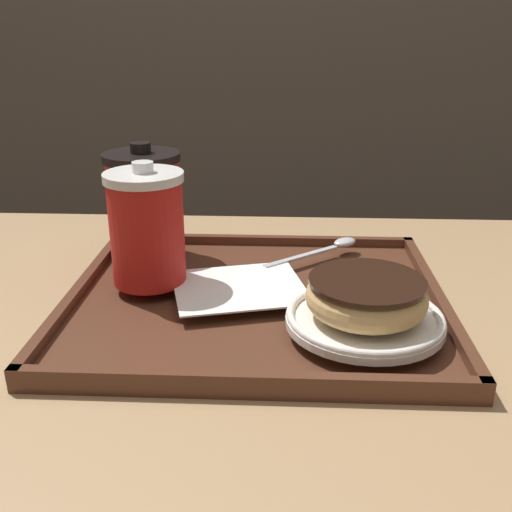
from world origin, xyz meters
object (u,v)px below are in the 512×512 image
object	(u,v)px
coffee_cup_rear	(144,201)
donut_chocolate_glazed	(366,296)
spoon	(332,246)
coffee_cup_front	(147,227)

from	to	relation	value
coffee_cup_rear	donut_chocolate_glazed	world-z (taller)	coffee_cup_rear
spoon	coffee_cup_front	bearing A→B (deg)	168.19
coffee_cup_front	donut_chocolate_glazed	xyz separation A→B (m)	(0.24, -0.10, -0.03)
donut_chocolate_glazed	spoon	xyz separation A→B (m)	(-0.02, 0.21, -0.03)
coffee_cup_front	spoon	xyz separation A→B (m)	(0.22, 0.11, -0.06)
coffee_cup_front	donut_chocolate_glazed	size ratio (longest dim) A/B	1.17
coffee_cup_front	coffee_cup_rear	size ratio (longest dim) A/B	0.99
coffee_cup_front	spoon	size ratio (longest dim) A/B	1.10
coffee_cup_front	donut_chocolate_glazed	world-z (taller)	coffee_cup_front
donut_chocolate_glazed	coffee_cup_rear	bearing A→B (deg)	142.25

